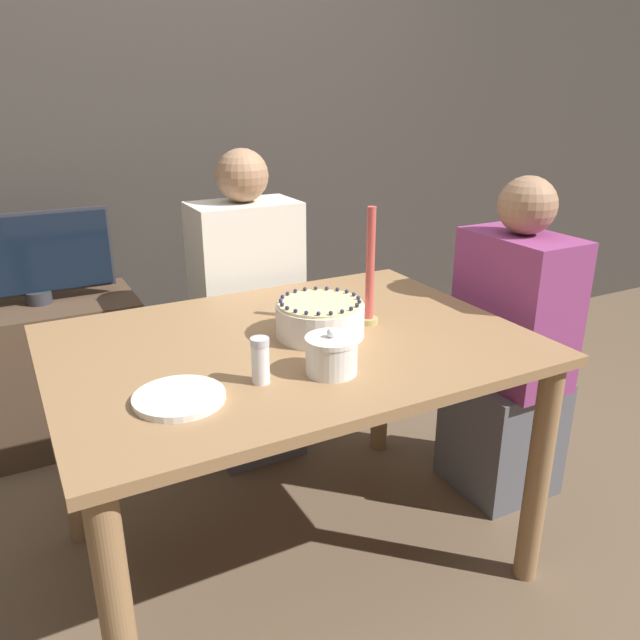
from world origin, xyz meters
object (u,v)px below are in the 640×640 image
at_px(sugar_bowl, 330,355).
at_px(tv_monitor, 32,256).
at_px(person_man_blue_shirt, 249,328).
at_px(person_woman_floral, 509,363).
at_px(cake, 320,319).
at_px(candle, 370,276).
at_px(sugar_shaker, 260,360).

distance_m(sugar_bowl, tv_monitor, 1.50).
relative_size(person_man_blue_shirt, person_woman_floral, 1.05).
xyz_separation_m(cake, tv_monitor, (-0.67, 1.15, 0.00)).
bearing_deg(candle, sugar_bowl, -137.44).
xyz_separation_m(cake, sugar_shaker, (-0.27, -0.21, 0.01)).
bearing_deg(sugar_bowl, cake, 67.52).
relative_size(candle, tv_monitor, 0.59).
distance_m(sugar_shaker, candle, 0.51).
relative_size(sugar_bowl, tv_monitor, 0.22).
xyz_separation_m(sugar_bowl, person_man_blue_shirt, (0.14, 0.93, -0.27)).
xyz_separation_m(sugar_bowl, candle, (0.27, 0.25, 0.10)).
height_order(sugar_shaker, person_woman_floral, person_woman_floral).
relative_size(cake, sugar_shaker, 2.18).
xyz_separation_m(person_woman_floral, tv_monitor, (-1.44, 1.15, 0.31)).
height_order(person_man_blue_shirt, person_woman_floral, person_man_blue_shirt).
bearing_deg(person_man_blue_shirt, person_woman_floral, 136.42).
distance_m(sugar_bowl, candle, 0.39).
distance_m(candle, person_man_blue_shirt, 0.78).
height_order(sugar_shaker, person_man_blue_shirt, person_man_blue_shirt).
height_order(sugar_shaker, tv_monitor, tv_monitor).
distance_m(candle, tv_monitor, 1.42).
relative_size(cake, sugar_bowl, 1.89).
distance_m(cake, person_man_blue_shirt, 0.74).
height_order(sugar_bowl, person_man_blue_shirt, person_man_blue_shirt).
relative_size(cake, person_man_blue_shirt, 0.21).
distance_m(cake, person_woman_floral, 0.83).
bearing_deg(sugar_bowl, person_woman_floral, 15.19).
bearing_deg(person_woman_floral, sugar_shaker, 101.12).
bearing_deg(cake, person_man_blue_shirt, 86.35).
bearing_deg(candle, person_man_blue_shirt, 101.09).
bearing_deg(sugar_shaker, cake, 37.05).
xyz_separation_m(person_man_blue_shirt, tv_monitor, (-0.72, 0.46, 0.28)).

